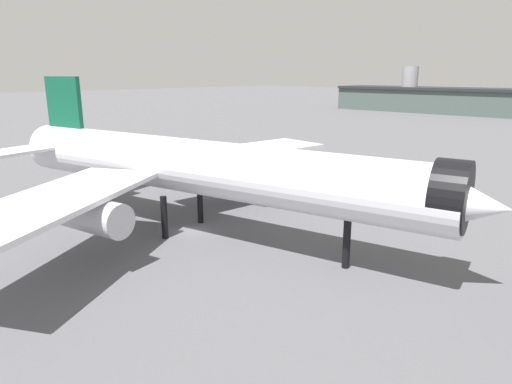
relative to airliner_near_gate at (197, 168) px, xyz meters
name	(u,v)px	position (x,y,z in m)	size (l,w,h in m)	color
ground	(192,232)	(-1.04, -0.36, -8.18)	(900.00, 900.00, 0.00)	#56565B
airliner_near_gate	(197,168)	(0.00, 0.00, 0.00)	(64.68, 57.78, 18.57)	silver
baggage_cart_trailing	(275,165)	(-20.44, 33.58, -7.21)	(2.01, 2.45, 1.82)	black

